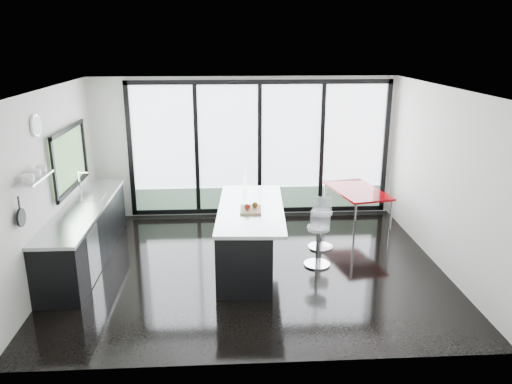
{
  "coord_description": "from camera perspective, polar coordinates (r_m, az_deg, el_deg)",
  "views": [
    {
      "loc": [
        -0.35,
        -7.28,
        3.5
      ],
      "look_at": [
        0.1,
        0.3,
        1.15
      ],
      "focal_mm": 35.0,
      "sensor_mm": 36.0,
      "label": 1
    }
  ],
  "objects": [
    {
      "name": "bar_stool_far",
      "position": [
        8.69,
        7.44,
        -4.27
      ],
      "size": [
        0.51,
        0.51,
        0.68
      ],
      "primitive_type": "cylinder",
      "rotation": [
        0.0,
        0.0,
        -0.21
      ],
      "color": "silver",
      "rests_on": "floor"
    },
    {
      "name": "bar_stool_near",
      "position": [
        8.04,
        7.05,
        -6.14
      ],
      "size": [
        0.54,
        0.54,
        0.66
      ],
      "primitive_type": "cylinder",
      "rotation": [
        0.0,
        0.0,
        -0.37
      ],
      "color": "silver",
      "rests_on": "floor"
    },
    {
      "name": "red_table",
      "position": [
        9.71,
        11.34,
        -1.88
      ],
      "size": [
        1.1,
        1.56,
        0.76
      ],
      "primitive_type": "cube",
      "rotation": [
        0.0,
        0.0,
        0.22
      ],
      "color": "#7B0004",
      "rests_on": "floor"
    },
    {
      "name": "wall_right",
      "position": [
        8.28,
        20.6,
        1.39
      ],
      "size": [
        0.0,
        5.0,
        2.8
      ],
      "primitive_type": "cube",
      "color": "silver",
      "rests_on": "ground"
    },
    {
      "name": "counter_cabinets",
      "position": [
        8.57,
        -18.94,
        -4.51
      ],
      "size": [
        0.69,
        3.24,
        1.36
      ],
      "color": "black",
      "rests_on": "floor"
    },
    {
      "name": "floor",
      "position": [
        8.08,
        -0.59,
        -8.46
      ],
      "size": [
        6.0,
        5.0,
        0.0
      ],
      "primitive_type": "cube",
      "color": "black",
      "rests_on": "ground"
    },
    {
      "name": "wall_front",
      "position": [
        5.23,
        0.73,
        -6.47
      ],
      "size": [
        6.0,
        0.0,
        2.8
      ],
      "primitive_type": "cube",
      "color": "silver",
      "rests_on": "ground"
    },
    {
      "name": "island",
      "position": [
        7.94,
        -1.15,
        -5.02
      ],
      "size": [
        1.14,
        2.44,
        1.27
      ],
      "color": "black",
      "rests_on": "floor"
    },
    {
      "name": "wall_back",
      "position": [
        10.01,
        0.25,
        4.34
      ],
      "size": [
        6.0,
        0.09,
        2.8
      ],
      "color": "silver",
      "rests_on": "ground"
    },
    {
      "name": "ceiling",
      "position": [
        7.32,
        -0.66,
        11.72
      ],
      "size": [
        6.0,
        5.0,
        0.0
      ],
      "primitive_type": "cube",
      "color": "white",
      "rests_on": "wall_back"
    },
    {
      "name": "wall_left",
      "position": [
        8.22,
        -21.92,
        2.31
      ],
      "size": [
        0.26,
        5.0,
        2.8
      ],
      "color": "silver",
      "rests_on": "ground"
    }
  ]
}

